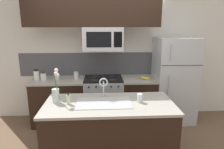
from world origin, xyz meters
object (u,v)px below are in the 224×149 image
Objects in this scene: storage_jar_medium at (43,76)px; storage_jar_short at (57,76)px; storage_jar_tall at (36,75)px; drinking_glass at (140,98)px; dish_soap_bottle at (68,99)px; microwave at (103,39)px; refrigerator at (174,80)px; stove_range at (104,100)px; flower_vase at (56,93)px; sink_faucet at (104,85)px; banana_bunch at (145,78)px; storage_jar_squat at (76,75)px.

storage_jar_medium is 1.07× the size of storage_jar_short.
storage_jar_short is at bearing 2.08° from storage_jar_tall.
storage_jar_medium reaches higher than drinking_glass.
storage_jar_short is 1.35m from dish_soap_bottle.
microwave is 3.66× the size of storage_jar_tall.
dish_soap_bottle is (-1.93, -1.28, 0.12)m from refrigerator.
stove_range is 1.49m from flower_vase.
sink_faucet is at bearing -49.22° from storage_jar_short.
storage_jar_medium is 2.00m from banana_bunch.
storage_jar_short is at bearing 8.16° from storage_jar_medium.
storage_jar_tall is at bearing 170.88° from storage_jar_medium.
flower_vase is (-0.67, -1.19, 0.59)m from stove_range.
microwave is at bearing -0.09° from storage_jar_medium.
storage_jar_tall reaches higher than storage_jar_medium.
microwave is 1.14m from banana_bunch.
sink_faucet reaches higher than banana_bunch.
banana_bunch is at bearing -4.11° from stove_range.
sink_faucet is 0.56m from drinking_glass.
storage_jar_tall is 2.18m from drinking_glass.
storage_jar_medium is at bearing -179.14° from refrigerator.
storage_jar_short is 0.78× the size of banana_bunch.
storage_jar_tall is at bearing 117.90° from flower_vase.
refrigerator is 8.45× the size of storage_jar_tall.
refrigerator reaches higher than storage_jar_medium.
microwave is 1.47m from storage_jar_tall.
drinking_glass is at bearing -22.19° from sink_faucet.
flower_vase is (0.49, -1.17, 0.06)m from storage_jar_medium.
storage_jar_short is 1.39m from sink_faucet.
microwave is 3.91× the size of banana_bunch.
storage_jar_short is 1.88m from drinking_glass.
storage_jar_medium is (0.14, -0.02, -0.02)m from storage_jar_tall.
microwave reaches higher than drinking_glass.
refrigerator is at bearing 1.63° from microwave.
storage_jar_squat is at bearing 91.98° from dish_soap_bottle.
storage_jar_medium is 0.63m from storage_jar_squat.
storage_jar_medium is at bearing -175.65° from storage_jar_squat.
storage_jar_squat is at bearing 129.11° from drinking_glass.
storage_jar_tall is 0.77m from storage_jar_squat.
dish_soap_bottle is at bearing -154.67° from sink_faucet.
microwave is 6.17× the size of drinking_glass.
drinking_glass is at bearing -50.89° from storage_jar_squat.
storage_jar_short reaches higher than banana_bunch.
stove_range is at bearing -0.13° from storage_jar_tall.
refrigerator is at bearing 33.51° from dish_soap_bottle.
microwave is at bearing 68.35° from dish_soap_bottle.
banana_bunch is at bearing -1.68° from storage_jar_tall.
storage_jar_short is 1.23× the size of drinking_glass.
banana_bunch is 0.62× the size of sink_faucet.
stove_range is 0.54× the size of refrigerator.
storage_jar_squat is 1.63m from drinking_glass.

